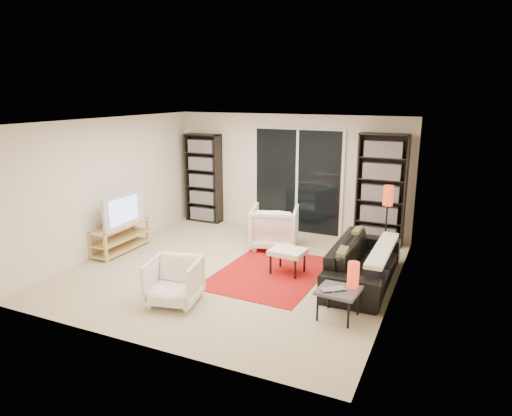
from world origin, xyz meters
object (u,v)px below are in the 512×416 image
(bookshelf_right, at_px, (381,190))
(floor_lamp, at_px, (388,204))
(sofa, at_px, (364,262))
(armchair_back, at_px, (274,227))
(side_table, at_px, (339,292))
(tv_stand, at_px, (121,237))
(ottoman, at_px, (288,253))
(bookshelf_left, at_px, (203,178))
(armchair_front, at_px, (174,281))

(bookshelf_right, relative_size, floor_lamp, 1.65)
(sofa, height_order, armchair_back, armchair_back)
(side_table, bearing_deg, armchair_back, 128.80)
(bookshelf_right, relative_size, tv_stand, 1.71)
(bookshelf_right, relative_size, sofa, 0.98)
(ottoman, bearing_deg, sofa, 7.74)
(sofa, height_order, ottoman, sofa)
(bookshelf_right, xyz_separation_m, armchair_back, (-1.73, -1.02, -0.66))
(tv_stand, xyz_separation_m, ottoman, (3.14, 0.27, 0.08))
(tv_stand, bearing_deg, bookshelf_left, 81.63)
(tv_stand, relative_size, sofa, 0.58)
(armchair_front, distance_m, side_table, 2.22)
(ottoman, bearing_deg, side_table, -45.51)
(side_table, bearing_deg, armchair_front, -166.94)
(armchair_front, bearing_deg, side_table, 0.41)
(tv_stand, height_order, armchair_front, armchair_front)
(bookshelf_right, bearing_deg, tv_stand, -150.44)
(armchair_back, xyz_separation_m, floor_lamp, (1.96, 0.34, 0.57))
(bookshelf_left, xyz_separation_m, tv_stand, (-0.35, -2.38, -0.71))
(bookshelf_left, bearing_deg, armchair_back, -25.70)
(bookshelf_right, xyz_separation_m, floor_lamp, (0.23, -0.68, -0.09))
(tv_stand, bearing_deg, side_table, -11.49)
(floor_lamp, bearing_deg, bookshelf_right, 108.77)
(bookshelf_left, distance_m, tv_stand, 2.51)
(bookshelf_left, height_order, armchair_front, bookshelf_left)
(floor_lamp, bearing_deg, ottoman, -132.01)
(tv_stand, distance_m, side_table, 4.35)
(armchair_front, bearing_deg, ottoman, 44.84)
(armchair_back, bearing_deg, ottoman, 106.51)
(sofa, height_order, side_table, sofa)
(bookshelf_left, xyz_separation_m, sofa, (3.96, -1.95, -0.66))
(tv_stand, xyz_separation_m, armchair_front, (2.10, -1.37, 0.05))
(bookshelf_right, xyz_separation_m, armchair_front, (-2.10, -3.75, -0.73))
(armchair_back, relative_size, side_table, 1.57)
(bookshelf_right, height_order, ottoman, bookshelf_right)
(bookshelf_left, relative_size, bookshelf_right, 0.93)
(sofa, xyz_separation_m, armchair_front, (-2.22, -1.80, 0.00))
(armchair_back, height_order, ottoman, armchair_back)
(tv_stand, xyz_separation_m, floor_lamp, (4.43, 1.70, 0.70))
(ottoman, relative_size, floor_lamp, 0.45)
(armchair_front, xyz_separation_m, ottoman, (1.05, 1.64, 0.03))
(armchair_back, height_order, floor_lamp, floor_lamp)
(floor_lamp, bearing_deg, sofa, -95.24)
(bookshelf_left, height_order, ottoman, bookshelf_left)
(armchair_front, height_order, ottoman, armchair_front)
(tv_stand, distance_m, floor_lamp, 4.80)
(tv_stand, height_order, floor_lamp, floor_lamp)
(armchair_front, relative_size, ottoman, 1.20)
(armchair_back, bearing_deg, floor_lamp, 174.70)
(bookshelf_left, distance_m, floor_lamp, 4.14)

